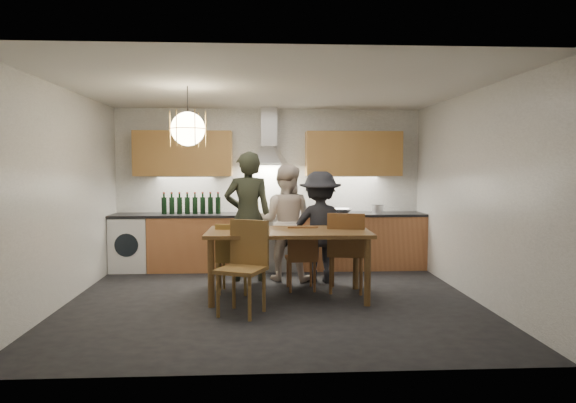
{
  "coord_description": "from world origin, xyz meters",
  "views": [
    {
      "loc": [
        -0.16,
        -6.25,
        1.67
      ],
      "look_at": [
        0.21,
        0.4,
        1.2
      ],
      "focal_mm": 32.0,
      "sensor_mm": 36.0,
      "label": 1
    }
  ],
  "objects": [
    {
      "name": "person_right",
      "position": [
        0.71,
        0.99,
        0.79
      ],
      "size": [
        1.05,
        0.64,
        1.59
      ],
      "primitive_type": "imported",
      "rotation": [
        0.0,
        0.0,
        3.09
      ],
      "color": "black",
      "rests_on": "ground"
    },
    {
      "name": "range_stove",
      "position": [
        0.0,
        1.94,
        0.44
      ],
      "size": [
        0.9,
        0.6,
        0.92
      ],
      "color": "silver",
      "rests_on": "ground"
    },
    {
      "name": "room_shell",
      "position": [
        0.0,
        0.0,
        1.71
      ],
      "size": [
        5.02,
        4.52,
        2.61
      ],
      "color": "white",
      "rests_on": "ground"
    },
    {
      "name": "stock_pot",
      "position": [
        1.76,
        1.94,
        0.96
      ],
      "size": [
        0.24,
        0.24,
        0.13
      ],
      "primitive_type": "cylinder",
      "rotation": [
        0.0,
        0.0,
        0.41
      ],
      "color": "silver",
      "rests_on": "counter_run"
    },
    {
      "name": "chair_back_mid",
      "position": [
        0.4,
        0.45,
        0.5
      ],
      "size": [
        0.42,
        0.42,
        0.88
      ],
      "rotation": [
        0.0,
        0.0,
        3.19
      ],
      "color": "brown",
      "rests_on": "ground"
    },
    {
      "name": "chair_back_right",
      "position": [
        0.97,
        0.32,
        0.61
      ],
      "size": [
        0.57,
        0.57,
        1.06
      ],
      "rotation": [
        0.0,
        0.0,
        2.93
      ],
      "color": "brown",
      "rests_on": "ground"
    },
    {
      "name": "ground",
      "position": [
        0.0,
        0.0,
        0.0
      ],
      "size": [
        5.0,
        5.0,
        0.0
      ],
      "primitive_type": "plane",
      "color": "black",
      "rests_on": "ground"
    },
    {
      "name": "person_mid",
      "position": [
        0.22,
        1.15,
        0.84
      ],
      "size": [
        0.96,
        0.83,
        1.68
      ],
      "primitive_type": "imported",
      "rotation": [
        0.0,
        0.0,
        2.88
      ],
      "color": "beige",
      "rests_on": "ground"
    },
    {
      "name": "chair_front",
      "position": [
        -0.33,
        -0.5,
        0.6
      ],
      "size": [
        0.62,
        0.62,
        1.05
      ],
      "rotation": [
        0.0,
        0.0,
        -0.42
      ],
      "color": "brown",
      "rests_on": "ground"
    },
    {
      "name": "wall_fixtures",
      "position": [
        0.0,
        2.07,
        1.87
      ],
      "size": [
        4.3,
        0.54,
        1.1
      ],
      "color": "tan",
      "rests_on": "ground"
    },
    {
      "name": "wine_bottles",
      "position": [
        -1.25,
        1.95,
        1.07
      ],
      "size": [
        0.94,
        0.08,
        0.34
      ],
      "color": "black",
      "rests_on": "counter_run"
    },
    {
      "name": "pendant_lamp",
      "position": [
        -1.0,
        -0.1,
        2.1
      ],
      "size": [
        0.43,
        0.43,
        0.7
      ],
      "color": "black",
      "rests_on": "ground"
    },
    {
      "name": "person_left",
      "position": [
        -0.33,
        1.14,
        0.93
      ],
      "size": [
        0.71,
        0.49,
        1.87
      ],
      "primitive_type": "imported",
      "rotation": [
        0.0,
        0.0,
        3.21
      ],
      "color": "black",
      "rests_on": "ground"
    },
    {
      "name": "counter_run",
      "position": [
        0.02,
        1.95,
        0.45
      ],
      "size": [
        5.0,
        0.62,
        0.9
      ],
      "color": "#C47D4B",
      "rests_on": "ground"
    },
    {
      "name": "dining_table",
      "position": [
        0.2,
        0.13,
        0.76
      ],
      "size": [
        2.05,
        1.06,
        0.86
      ],
      "rotation": [
        0.0,
        0.0,
        -0.02
      ],
      "color": "brown",
      "rests_on": "ground"
    },
    {
      "name": "chair_back_left",
      "position": [
        -0.5,
        0.34,
        0.53
      ],
      "size": [
        0.46,
        0.46,
        0.92
      ],
      "rotation": [
        0.0,
        0.0,
        3.03
      ],
      "color": "brown",
      "rests_on": "ground"
    },
    {
      "name": "mixing_bowl",
      "position": [
        1.15,
        1.87,
        0.94
      ],
      "size": [
        0.38,
        0.38,
        0.08
      ],
      "primitive_type": "imported",
      "rotation": [
        0.0,
        0.0,
        -0.12
      ],
      "color": "silver",
      "rests_on": "counter_run"
    }
  ]
}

